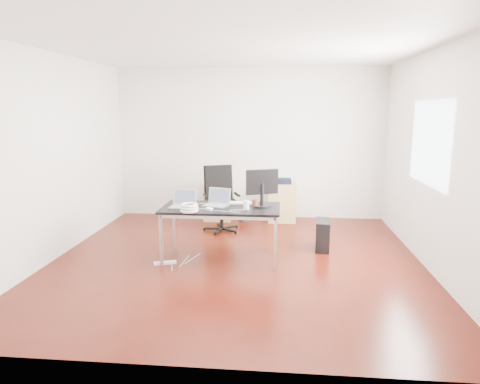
# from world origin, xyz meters

# --- Properties ---
(room_shell) EXTENTS (5.00, 5.00, 5.00)m
(room_shell) POSITION_xyz_m (0.04, 0.00, 1.40)
(room_shell) COLOR #390D06
(room_shell) RESTS_ON ground
(desk) EXTENTS (1.60, 0.80, 0.73)m
(desk) POSITION_xyz_m (-0.22, 0.08, 0.68)
(desk) COLOR black
(desk) RESTS_ON ground
(office_chair) EXTENTS (0.62, 0.64, 1.08)m
(office_chair) POSITION_xyz_m (-0.42, 1.50, 0.61)
(office_chair) COLOR black
(office_chair) RESTS_ON ground
(filing_cabinet_left) EXTENTS (0.50, 0.50, 0.70)m
(filing_cabinet_left) POSITION_xyz_m (-0.56, 2.23, 0.35)
(filing_cabinet_left) COLOR tan
(filing_cabinet_left) RESTS_ON ground
(filing_cabinet_right) EXTENTS (0.50, 0.50, 0.70)m
(filing_cabinet_right) POSITION_xyz_m (0.63, 2.23, 0.35)
(filing_cabinet_right) COLOR tan
(filing_cabinet_right) RESTS_ON ground
(pc_tower) EXTENTS (0.24, 0.47, 0.44)m
(pc_tower) POSITION_xyz_m (1.22, 0.60, 0.22)
(pc_tower) COLOR black
(pc_tower) RESTS_ON ground
(wastebasket) EXTENTS (0.25, 0.25, 0.28)m
(wastebasket) POSITION_xyz_m (-0.06, 2.14, 0.14)
(wastebasket) COLOR black
(wastebasket) RESTS_ON ground
(power_strip) EXTENTS (0.30, 0.15, 0.04)m
(power_strip) POSITION_xyz_m (-0.93, -0.23, 0.02)
(power_strip) COLOR white
(power_strip) RESTS_ON ground
(laptop_left) EXTENTS (0.35, 0.27, 0.23)m
(laptop_left) POSITION_xyz_m (-0.73, 0.03, 0.79)
(laptop_left) COLOR silver
(laptop_left) RESTS_ON desk
(laptop_right) EXTENTS (0.39, 0.34, 0.23)m
(laptop_right) POSITION_xyz_m (-0.28, 0.16, 0.79)
(laptop_right) COLOR silver
(laptop_right) RESTS_ON desk
(monitor) EXTENTS (0.43, 0.26, 0.51)m
(monitor) POSITION_xyz_m (0.34, 0.16, 1.01)
(monitor) COLOR black
(monitor) RESTS_ON desk
(keyboard) EXTENTS (0.44, 0.15, 0.02)m
(keyboard) POSITION_xyz_m (0.03, 0.30, 0.74)
(keyboard) COLOR white
(keyboard) RESTS_ON desk
(cup_white) EXTENTS (0.09, 0.09, 0.12)m
(cup_white) POSITION_xyz_m (0.14, -0.03, 0.79)
(cup_white) COLOR white
(cup_white) RESTS_ON desk
(cup_brown) EXTENTS (0.10, 0.10, 0.10)m
(cup_brown) POSITION_xyz_m (0.24, 0.11, 0.78)
(cup_brown) COLOR brown
(cup_brown) RESTS_ON desk
(cable_coil) EXTENTS (0.24, 0.24, 0.11)m
(cable_coil) POSITION_xyz_m (-0.59, -0.24, 0.78)
(cable_coil) COLOR white
(cable_coil) RESTS_ON desk
(power_adapter) EXTENTS (0.09, 0.09, 0.03)m
(power_adapter) POSITION_xyz_m (-0.34, -0.11, 0.74)
(power_adapter) COLOR white
(power_adapter) RESTS_ON desk
(speaker) EXTENTS (0.10, 0.09, 0.18)m
(speaker) POSITION_xyz_m (-0.57, 2.16, 0.79)
(speaker) COLOR #9E9E9E
(speaker) RESTS_ON filing_cabinet_left
(navy_garment) EXTENTS (0.31, 0.25, 0.09)m
(navy_garment) POSITION_xyz_m (0.63, 2.22, 0.74)
(navy_garment) COLOR black
(navy_garment) RESTS_ON filing_cabinet_right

